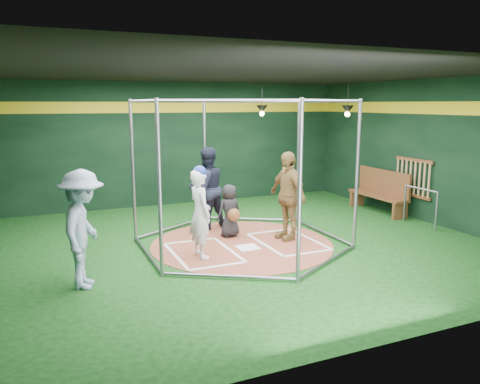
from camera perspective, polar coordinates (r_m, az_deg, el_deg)
name	(u,v)px	position (r m, az deg, el deg)	size (l,w,h in m)	color
room_shell	(242,161)	(9.51, 0.22, 3.78)	(10.10, 9.10, 3.53)	#0B330C
clay_disc	(242,244)	(9.87, 0.23, -6.35)	(3.80, 3.80, 0.01)	brown
home_plate	(248,247)	(9.60, 0.95, -6.77)	(0.43, 0.43, 0.01)	white
batter_box_left	(203,253)	(9.32, -4.55, -7.37)	(1.17, 1.77, 0.01)	white
batter_box_right	(287,241)	(10.06, 5.80, -6.01)	(1.17, 1.77, 0.01)	white
batting_cage	(242,174)	(9.54, 0.24, 2.26)	(4.05, 4.67, 3.00)	gray
bat_rack	(413,178)	(12.69, 20.31, 1.66)	(0.07, 1.25, 0.98)	brown
pendant_lamp_near	(262,109)	(13.62, 2.69, 10.04)	(0.34, 0.34, 0.90)	black
pendant_lamp_far	(348,110)	(13.18, 12.98, 9.76)	(0.34, 0.34, 0.90)	black
batter_figure	(200,212)	(8.86, -4.88, -2.46)	(0.46, 0.65, 1.76)	silver
visitor_leopard	(287,196)	(10.07, 5.81, -0.44)	(1.11, 0.46, 1.90)	tan
catcher_figure	(230,211)	(10.25, -1.25, -2.33)	(0.63, 0.62, 1.16)	black
umpire	(207,188)	(10.90, -4.10, 0.47)	(0.93, 0.72, 1.91)	black
bystander_blue	(83,229)	(7.81, -18.59, -4.34)	(1.23, 0.71, 1.91)	#8DA3BB
dugout_bench	(380,191)	(13.20, 16.74, 0.17)	(0.46, 1.97, 1.15)	brown
steel_railing	(420,200)	(12.01, 21.13, -0.97)	(0.05, 1.07, 0.93)	gray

